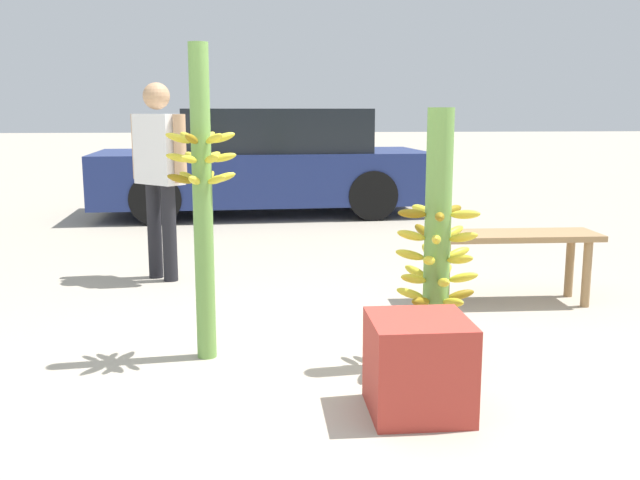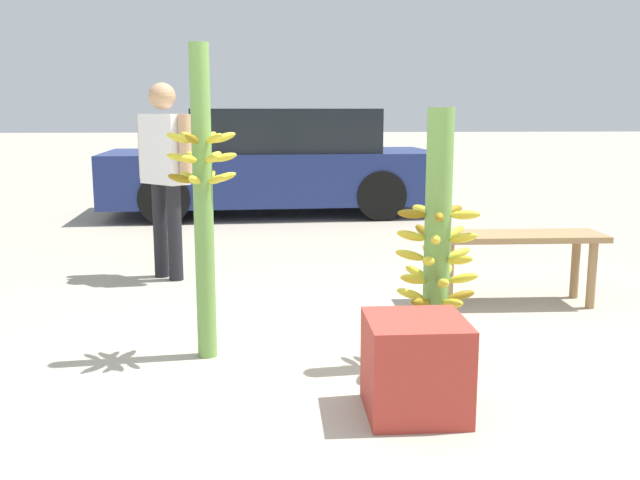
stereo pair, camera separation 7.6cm
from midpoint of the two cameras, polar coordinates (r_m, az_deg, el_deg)
The scene contains 7 objects.
ground_plane at distance 3.54m, azimuth 1.70°, elevation -11.70°, with size 80.00×80.00×0.00m, color #A89E8C.
banana_stalk_left at distance 3.81m, azimuth -8.77°, elevation 3.44°, with size 0.37×0.37×1.67m.
banana_stalk_center at distance 3.71m, azimuth 9.95°, elevation -0.34°, with size 0.44×0.44×1.34m.
vendor_person at distance 5.71m, azimuth -11.94°, elevation 5.97°, with size 0.50×0.48×1.54m.
market_bench at distance 5.08m, azimuth 15.78°, elevation -0.44°, with size 1.20×0.40×0.50m.
parked_car at distance 9.28m, azimuth -3.43°, elevation 6.13°, with size 4.25×1.89×1.35m.
produce_crate at distance 3.22m, azimuth 8.31°, elevation -9.96°, with size 0.43×0.43×0.43m.
Camera 2 is at (-0.29, -3.27, 1.33)m, focal length 40.00 mm.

